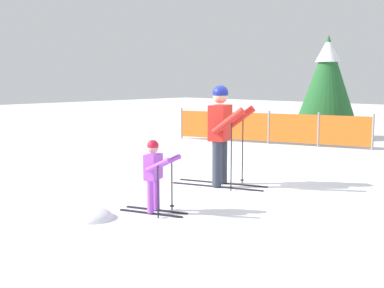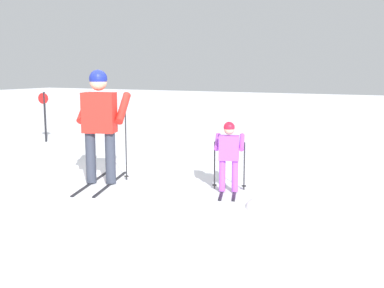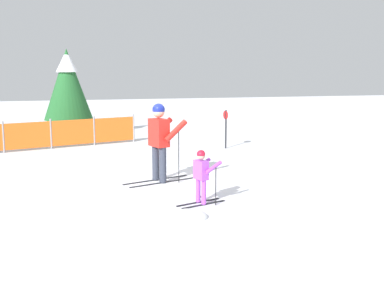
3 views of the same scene
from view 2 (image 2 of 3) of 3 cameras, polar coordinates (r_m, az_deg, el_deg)
ground_plane at (r=8.29m, az=-11.09°, el=-4.15°), size 60.00×60.00×0.00m
skier_adult at (r=7.83m, az=-10.86°, el=3.25°), size 1.76×1.02×1.84m
skier_child at (r=7.21m, az=4.40°, el=-0.86°), size 1.03×0.61×1.07m
trail_marker at (r=12.81m, az=-17.09°, el=3.77°), size 0.08×0.28×1.27m
snow_mound at (r=6.63m, az=9.16°, el=-7.39°), size 0.74×0.63×0.29m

